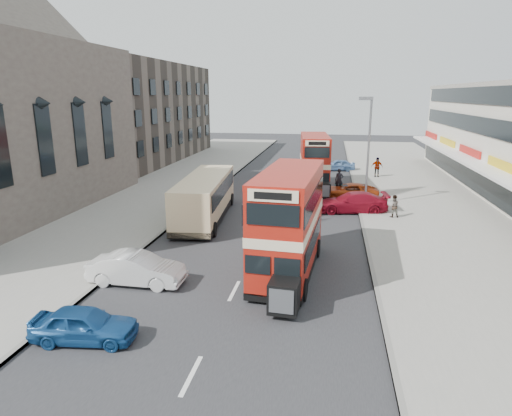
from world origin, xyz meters
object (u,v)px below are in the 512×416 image
Objects in this scene: coach at (205,196)px; cyclist at (339,186)px; bus_second at (314,162)px; pedestrian_far at (377,167)px; car_left_near at (84,325)px; car_right_b at (349,191)px; car_left_front at (137,269)px; street_lamp at (368,144)px; car_right_c at (338,165)px; car_right_a at (352,202)px; bus_main at (289,222)px; pedestrian_near at (394,206)px.

coach is 4.64× the size of cyclist.
bus_second is 4.31× the size of pedestrian_far.
pedestrian_far reaches higher than car_left_near.
coach is 2.24× the size of car_right_b.
street_lamp is at bearing -34.04° from car_left_front.
car_right_c is (9.19, 32.14, -0.08)m from car_left_front.
car_left_front is 0.93× the size of car_right_b.
car_right_b is 1.58m from cyclist.
street_lamp is 12.93m from pedestrian_far.
bus_second is 1.97× the size of car_left_front.
car_right_a is 14.31m from pedestrian_far.
coach is 2.88× the size of car_left_near.
car_right_b is (9.69, 23.11, 0.03)m from car_left_near.
coach is 10.57m from car_right_a.
car_left_near is 4.75m from car_left_front.
car_right_c is at bearing -91.00° from bus_main.
pedestrian_far reaches higher than car_right_b.
coach reaches higher than pedestrian_far.
coach is (-6.88, -10.94, -0.86)m from bus_second.
car_left_near is (-6.32, -7.18, -1.90)m from bus_main.
car_right_b is 10.35m from pedestrian_far.
coach reaches higher than pedestrian_near.
street_lamp is 12.52m from coach.
street_lamp is 5.26m from pedestrian_near.
pedestrian_far is at bearing -99.97° from bus_main.
bus_main is at bearing -10.43° from car_right_c.
car_left_near is 21.36m from car_right_a.
car_right_a is 17.91m from car_right_c.
street_lamp is 4.10× the size of pedestrian_far.
car_right_a is (3.45, 11.81, -1.78)m from bus_main.
car_left_front is 20.89m from car_right_b.
car_right_c is at bearing 178.23° from car_right_b.
bus_main reaches higher than cyclist.
bus_main reaches higher than car_left_near.
pedestrian_near is at bearing -41.48° from car_left_near.
pedestrian_far is (2.99, 13.99, 0.41)m from car_right_a.
bus_second is (-4.06, 5.77, -2.33)m from street_lamp.
car_right_a is at bearing -119.16° from street_lamp.
car_right_a is 3.23× the size of pedestrian_near.
street_lamp is at bearing 20.01° from coach.
car_left_near is (-10.74, -20.74, -4.17)m from street_lamp.
car_left_front reaches higher than car_right_b.
cyclist is at bearing -69.23° from pedestrian_near.
cyclist reaches higher than car_left_near.
pedestrian_far is (3.06, 9.88, 0.50)m from car_right_b.
car_left_near is 0.72× the size of car_right_a.
bus_main is 1.75× the size of car_right_a.
pedestrian_near is (12.67, 2.04, -0.67)m from coach.
car_left_near is at bearing -117.39° from street_lamp.
bus_second reaches higher than car_right_a.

